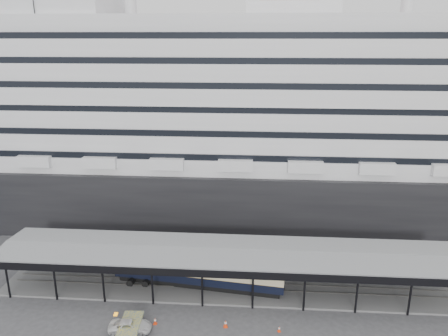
% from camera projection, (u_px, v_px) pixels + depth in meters
% --- Properties ---
extents(ground, '(200.00, 200.00, 0.00)m').
position_uv_depth(ground, '(227.00, 312.00, 49.37)').
color(ground, '#3D3D3F').
rests_on(ground, ground).
extents(cruise_ship, '(130.00, 30.00, 43.90)m').
position_uv_depth(cruise_ship, '(240.00, 106.00, 74.53)').
color(cruise_ship, black).
rests_on(cruise_ship, ground).
extents(platform_canopy, '(56.00, 9.18, 5.30)m').
position_uv_depth(platform_canopy, '(230.00, 270.00, 53.45)').
color(platform_canopy, slate).
rests_on(platform_canopy, ground).
extents(port_truck, '(4.60, 2.35, 1.25)m').
position_uv_depth(port_truck, '(130.00, 326.00, 45.92)').
color(port_truck, silver).
rests_on(port_truck, ground).
extents(pullman_carriage, '(21.30, 5.45, 20.74)m').
position_uv_depth(pullman_carriage, '(199.00, 268.00, 53.67)').
color(pullman_carriage, black).
rests_on(pullman_carriage, ground).
extents(traffic_cone_left, '(0.43, 0.43, 0.77)m').
position_uv_depth(traffic_cone_left, '(155.00, 321.00, 47.17)').
color(traffic_cone_left, '#ED380D').
rests_on(traffic_cone_left, ground).
extents(traffic_cone_mid, '(0.49, 0.49, 0.85)m').
position_uv_depth(traffic_cone_mid, '(226.00, 324.00, 46.67)').
color(traffic_cone_mid, '#F63B0D').
rests_on(traffic_cone_mid, ground).
extents(traffic_cone_right, '(0.44, 0.44, 0.66)m').
position_uv_depth(traffic_cone_right, '(279.00, 329.00, 45.97)').
color(traffic_cone_right, '#F73B0D').
rests_on(traffic_cone_right, ground).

